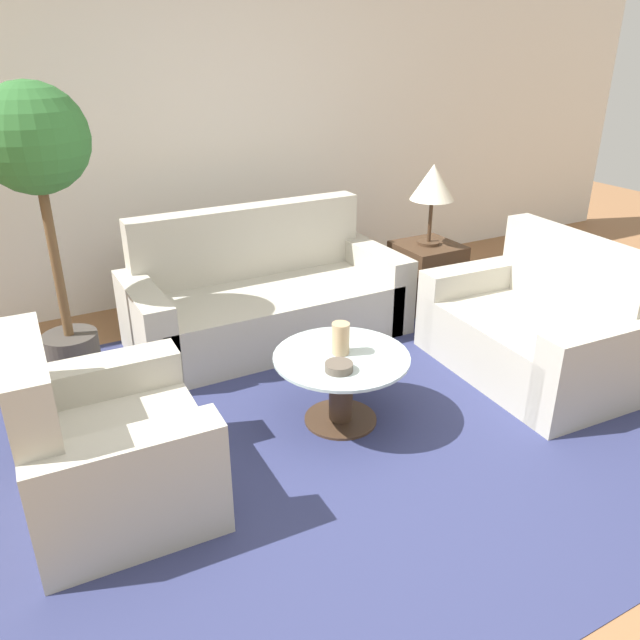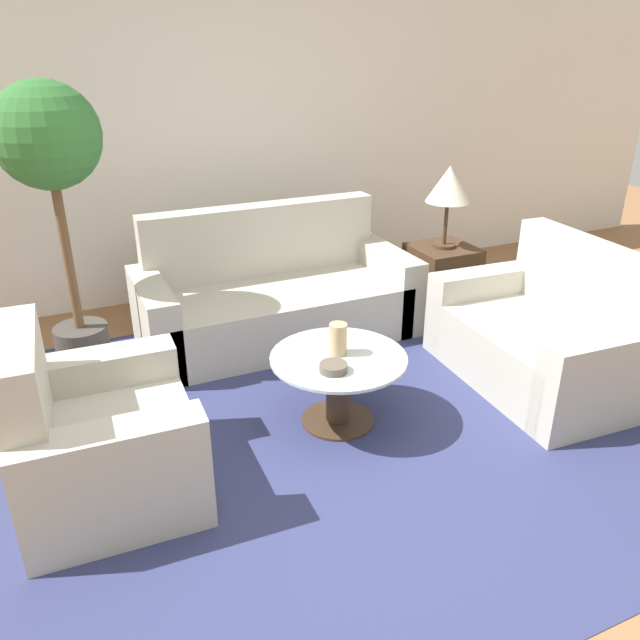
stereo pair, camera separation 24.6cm
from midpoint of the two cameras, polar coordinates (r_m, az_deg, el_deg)
ground_plane at (r=3.25m, az=7.03°, el=-14.98°), size 14.00×14.00×0.00m
wall_back at (r=5.32m, az=-9.56°, el=15.95°), size 10.00×0.06×2.60m
rug at (r=3.70m, az=3.55°, el=-9.22°), size 3.72×3.39×0.01m
sofa_main at (r=4.64m, az=-2.73°, el=2.03°), size 1.99×0.88×0.93m
armchair at (r=3.18m, az=-17.88°, el=-10.74°), size 0.84×0.96×0.89m
loveseat at (r=4.30m, az=21.51°, el=-1.66°), size 0.90×1.39×0.91m
coffee_table at (r=3.56m, az=3.66°, el=-5.54°), size 0.77×0.77×0.43m
side_table at (r=5.21m, az=12.34°, el=3.76°), size 0.48×0.48×0.53m
table_lamp at (r=5.00m, az=13.12°, el=11.86°), size 0.35×0.35×0.64m
potted_plant at (r=4.09m, az=-21.71°, el=12.83°), size 0.63×0.63×1.85m
vase at (r=3.47m, az=3.69°, el=-1.79°), size 0.10×0.10×0.18m
bowl at (r=3.32m, az=3.35°, el=-4.40°), size 0.15×0.15×0.05m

